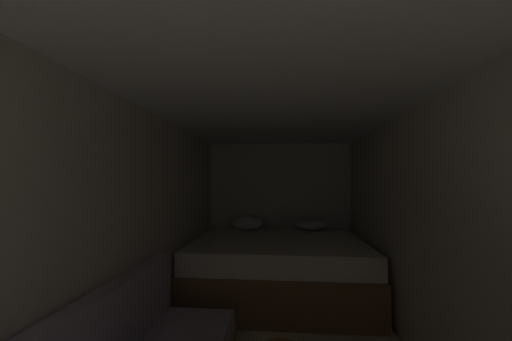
{
  "coord_description": "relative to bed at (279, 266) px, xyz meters",
  "views": [
    {
      "loc": [
        0.04,
        -0.24,
        1.43
      ],
      "look_at": [
        -0.22,
        2.75,
        1.55
      ],
      "focal_mm": 20.51,
      "sensor_mm": 36.0,
      "label": 1
    }
  ],
  "objects": [
    {
      "name": "wall_back",
      "position": [
        0.0,
        0.94,
        0.66
      ],
      "size": [
        2.33,
        0.05,
        2.05
      ],
      "primitive_type": "cube",
      "color": "beige",
      "rests_on": "ground"
    },
    {
      "name": "wall_left",
      "position": [
        -1.14,
        -1.59,
        0.66
      ],
      "size": [
        0.05,
        5.02,
        2.05
      ],
      "primitive_type": "cube",
      "color": "beige",
      "rests_on": "ground"
    },
    {
      "name": "ceiling_slab",
      "position": [
        0.0,
        -1.59,
        1.71
      ],
      "size": [
        2.33,
        5.02,
        0.05
      ],
      "primitive_type": "cube",
      "color": "white",
      "rests_on": "wall_left"
    },
    {
      "name": "wall_right",
      "position": [
        1.14,
        -1.59,
        0.66
      ],
      "size": [
        0.05,
        5.02,
        2.05
      ],
      "primitive_type": "cube",
      "color": "beige",
      "rests_on": "ground"
    },
    {
      "name": "bed",
      "position": [
        0.0,
        0.0,
        0.0
      ],
      "size": [
        2.11,
        1.76,
        0.91
      ],
      "color": "brown",
      "rests_on": "ground"
    }
  ]
}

